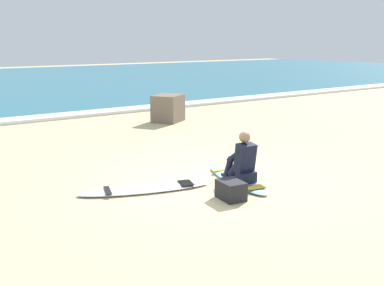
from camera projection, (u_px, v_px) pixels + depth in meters
ground_plane at (208, 180)px, 8.86m from camera, size 80.00×80.00×0.00m
breaking_foam at (58, 116)px, 15.83m from camera, size 80.00×0.90×0.11m
surfboard_main at (237, 179)px, 8.82m from camera, size 0.91×2.11×0.08m
surfer_seated at (242, 162)px, 8.53m from camera, size 0.40×0.72×0.95m
surfboard_spare_near at (145, 189)px, 8.26m from camera, size 2.43×1.19×0.08m
shoreline_rock at (168, 108)px, 15.07m from camera, size 1.25×1.21×0.87m
beach_bag at (231, 190)px, 7.80m from camera, size 0.41×0.52×0.32m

